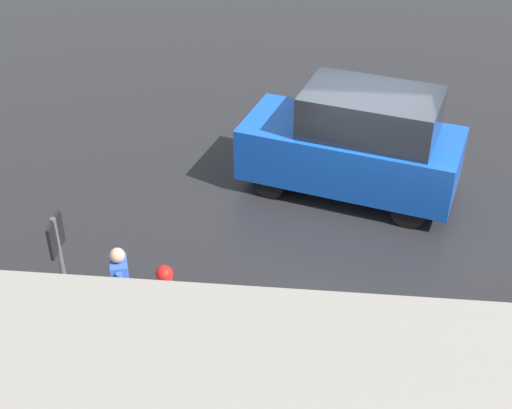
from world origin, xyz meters
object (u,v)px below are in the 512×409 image
object	(u,v)px
pedestrian	(120,279)
sign_post	(63,272)
moving_hatchback	(356,143)
fire_hydrant	(166,288)

from	to	relation	value
pedestrian	sign_post	xyz separation A→B (m)	(0.39, 0.97, 0.90)
moving_hatchback	fire_hydrant	distance (m)	4.56
fire_hydrant	pedestrian	size ratio (longest dim) A/B	0.66
fire_hydrant	moving_hatchback	bearing A→B (deg)	-128.33
moving_hatchback	pedestrian	size ratio (longest dim) A/B	3.45
pedestrian	sign_post	distance (m)	1.38
fire_hydrant	pedestrian	bearing A→B (deg)	16.83
sign_post	moving_hatchback	bearing A→B (deg)	-128.91
sign_post	fire_hydrant	bearing A→B (deg)	-130.61
moving_hatchback	pedestrian	distance (m)	5.06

